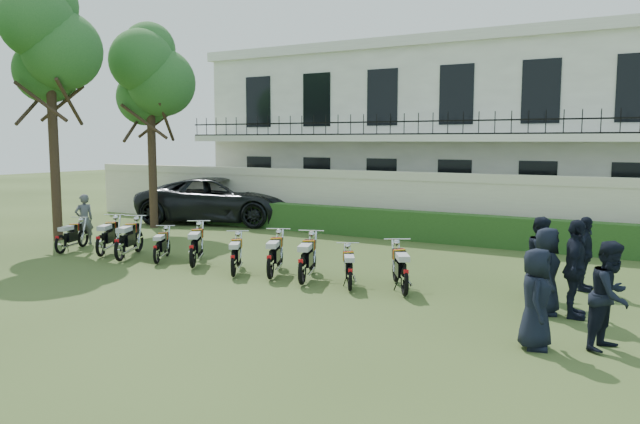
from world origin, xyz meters
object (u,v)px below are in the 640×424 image
object	(u,v)px
motorcycle_0	(60,240)
officer_5	(584,254)
motorcycle_5	(233,260)
officer_3	(546,271)
motorcycle_2	(120,244)
officer_0	(536,299)
tree_west_near	(150,75)
motorcycle_7	(302,264)
officer_1	(611,296)
motorcycle_8	(350,273)
officer_2	(575,269)
motorcycle_1	(100,240)
motorcycle_3	(157,249)
suv	(221,200)
inspector	(84,219)
motorcycle_6	(270,260)
motorcycle_9	(405,275)
motorcycle_4	(193,250)
tree_west_mid	(49,41)
officer_4	(542,257)

from	to	relation	value
motorcycle_0	officer_5	world-z (taller)	officer_5
motorcycle_5	officer_3	size ratio (longest dim) A/B	0.94
motorcycle_2	officer_0	bearing A→B (deg)	-34.47
tree_west_near	motorcycle_7	world-z (taller)	tree_west_near
motorcycle_0	motorcycle_5	xyz separation A→B (m)	(6.47, 0.08, 0.01)
officer_1	motorcycle_5	bearing A→B (deg)	100.67
motorcycle_7	officer_1	world-z (taller)	officer_1
motorcycle_8	officer_5	size ratio (longest dim) A/B	0.90
officer_2	officer_5	xyz separation A→B (m)	(-0.15, 2.44, -0.11)
motorcycle_0	motorcycle_7	world-z (taller)	motorcycle_7
motorcycle_1	motorcycle_3	bearing A→B (deg)	-26.99
officer_5	motorcycle_8	bearing A→B (deg)	124.28
motorcycle_3	suv	size ratio (longest dim) A/B	0.23
tree_west_near	inspector	world-z (taller)	tree_west_near
motorcycle_0	motorcycle_7	xyz separation A→B (m)	(8.40, 0.21, 0.06)
motorcycle_6	motorcycle_7	xyz separation A→B (m)	(0.98, -0.11, 0.02)
officer_0	officer_5	size ratio (longest dim) A/B	0.98
tree_west_near	motorcycle_9	bearing A→B (deg)	-22.47
suv	motorcycle_4	bearing A→B (deg)	-162.86
motorcycle_9	officer_1	world-z (taller)	officer_1
inspector	officer_0	size ratio (longest dim) A/B	1.00
motorcycle_8	officer_5	xyz separation A→B (m)	(4.54, 2.80, 0.42)
motorcycle_6	motorcycle_4	bearing A→B (deg)	154.04
motorcycle_5	motorcycle_6	bearing A→B (deg)	-17.49
officer_1	officer_5	distance (m)	4.22
suv	officer_2	bearing A→B (deg)	-134.57
inspector	officer_1	world-z (taller)	officer_1
motorcycle_2	officer_2	xyz separation A→B (m)	(11.87, 0.56, 0.42)
inspector	officer_1	size ratio (longest dim) A/B	0.93
motorcycle_4	motorcycle_5	distance (m)	1.64
motorcycle_1	motorcycle_6	size ratio (longest dim) A/B	0.98
motorcycle_4	officer_1	distance (m)	10.36
motorcycle_1	motorcycle_2	xyz separation A→B (m)	(1.03, -0.21, 0.02)
motorcycle_5	motorcycle_7	xyz separation A→B (m)	(1.93, 0.13, 0.06)
motorcycle_1	officer_1	bearing A→B (deg)	-34.26
motorcycle_4	officer_0	xyz separation A→B (m)	(9.19, -2.00, 0.32)
motorcycle_9	suv	distance (m)	13.85
tree_west_mid	suv	distance (m)	8.84
officer_5	motorcycle_2	bearing A→B (deg)	106.97
motorcycle_7	officer_3	size ratio (longest dim) A/B	1.15
motorcycle_1	officer_5	xyz separation A→B (m)	(12.75, 2.79, 0.34)
motorcycle_0	officer_0	world-z (taller)	officer_0
motorcycle_5	officer_4	world-z (taller)	officer_4
motorcycle_5	motorcycle_6	xyz separation A→B (m)	(0.95, 0.24, 0.04)
tree_west_mid	suv	size ratio (longest dim) A/B	1.31
tree_west_mid	officer_2	xyz separation A→B (m)	(16.68, -1.09, -5.71)
motorcycle_3	motorcycle_2	bearing A→B (deg)	163.21
motorcycle_1	officer_0	xyz separation A→B (m)	(12.62, -1.88, 0.32)
motorcycle_8	officer_2	size ratio (longest dim) A/B	0.80
motorcycle_1	officer_5	world-z (taller)	officer_5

